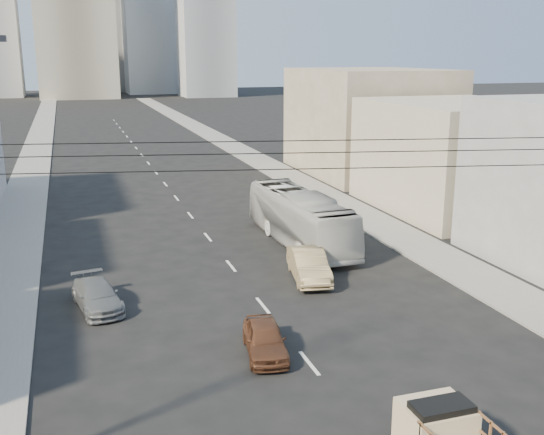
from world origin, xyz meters
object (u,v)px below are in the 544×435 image
sedan_tan (309,265)px  sedan_grey (97,295)px  sedan_brown (265,339)px  city_bus (300,218)px

sedan_tan → sedan_grey: 10.68m
sedan_brown → sedan_grey: sedan_brown is taller
sedan_tan → sedan_grey: sedan_tan is taller
city_bus → sedan_tan: size_ratio=2.47×
city_bus → sedan_grey: size_ratio=2.71×
city_bus → sedan_tan: (-1.81, -6.20, -0.85)m
sedan_grey → sedan_brown: bearing=-58.5°
city_bus → sedan_grey: city_bus is taller
city_bus → sedan_tan: bearing=-108.6°
city_bus → sedan_grey: (-12.47, -6.88, -1.00)m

